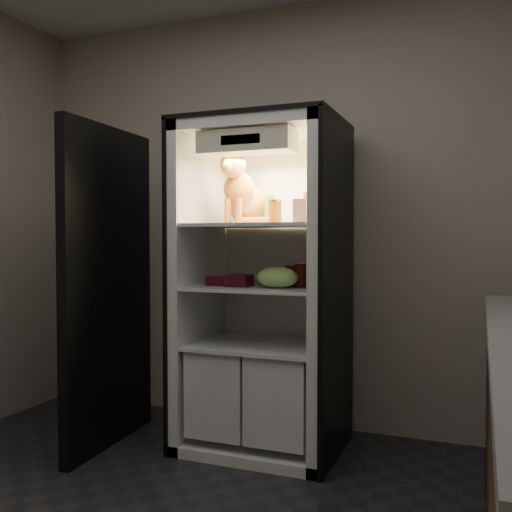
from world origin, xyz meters
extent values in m
plane|color=#A69F8A|center=(0.00, 1.80, 1.35)|extent=(3.60, 0.00, 3.60)
cube|color=white|center=(0.00, 1.67, 0.93)|extent=(0.85, 0.06, 1.85)
cube|color=white|center=(-0.40, 1.35, 0.93)|extent=(0.06, 0.70, 1.85)
cube|color=white|center=(0.40, 1.35, 0.93)|extent=(0.06, 0.70, 1.85)
cube|color=white|center=(0.00, 1.35, 1.82)|extent=(0.85, 0.70, 0.06)
cube|color=white|center=(0.00, 1.35, 0.03)|extent=(0.85, 0.70, 0.06)
cube|color=black|center=(-0.44, 1.35, 0.93)|extent=(0.02, 0.72, 1.87)
cube|color=black|center=(0.44, 1.35, 0.93)|extent=(0.02, 0.72, 1.87)
cube|color=black|center=(0.00, 1.35, 1.86)|extent=(0.90, 0.72, 0.02)
cube|color=white|center=(0.00, 1.32, 1.28)|extent=(0.73, 0.62, 0.02)
cube|color=white|center=(0.00, 1.32, 0.93)|extent=(0.73, 0.62, 0.02)
cube|color=white|center=(-0.18, 1.32, 0.35)|extent=(0.34, 0.58, 0.48)
cube|color=white|center=(0.18, 1.32, 0.35)|extent=(0.34, 0.58, 0.48)
cube|color=white|center=(0.00, 1.32, 0.60)|extent=(0.73, 0.62, 0.02)
cube|color=#EBE5C1|center=(0.00, 1.11, 1.72)|extent=(0.52, 0.18, 0.12)
cube|color=black|center=(0.00, 1.02, 1.72)|extent=(0.22, 0.01, 0.05)
cube|color=black|center=(-0.85, 1.06, 0.93)|extent=(0.11, 0.87, 1.85)
cube|color=white|center=(-0.85, 1.00, 0.55)|extent=(0.10, 0.64, 0.12)
cube|color=white|center=(-0.85, 1.00, 1.05)|extent=(0.10, 0.64, 0.12)
ellipsoid|color=#C95E19|center=(-0.14, 1.46, 1.40)|extent=(0.25, 0.30, 0.24)
ellipsoid|color=#C95E19|center=(-0.15, 1.35, 1.49)|extent=(0.20, 0.18, 0.20)
sphere|color=orange|center=(-0.16, 1.28, 1.63)|extent=(0.16, 0.16, 0.15)
sphere|color=orange|center=(-0.16, 1.22, 1.61)|extent=(0.07, 0.07, 0.06)
cone|color=orange|center=(-0.20, 1.30, 1.70)|extent=(0.06, 0.06, 0.07)
cone|color=orange|center=(-0.11, 1.29, 1.70)|extent=(0.06, 0.06, 0.07)
cylinder|color=#C95E19|center=(-0.19, 1.28, 1.36)|extent=(0.04, 0.04, 0.15)
cylinder|color=#C95E19|center=(-0.12, 1.28, 1.36)|extent=(0.04, 0.04, 0.15)
cylinder|color=#C95E19|center=(-0.03, 1.35, 1.31)|extent=(0.27, 0.13, 0.04)
cylinder|color=green|center=(0.02, 1.41, 1.37)|extent=(0.06, 0.06, 0.15)
cylinder|color=green|center=(0.02, 1.41, 1.45)|extent=(0.06, 0.06, 0.01)
cylinder|color=white|center=(0.01, 1.51, 1.34)|extent=(0.09, 0.09, 0.11)
cylinder|color=#1750A4|center=(0.01, 1.51, 1.40)|extent=(0.09, 0.09, 0.02)
cylinder|color=maroon|center=(0.10, 1.29, 1.35)|extent=(0.07, 0.07, 0.12)
cylinder|color=gold|center=(0.10, 1.29, 1.42)|extent=(0.07, 0.07, 0.01)
cylinder|color=#A82216|center=(0.27, 1.43, 1.38)|extent=(0.11, 0.11, 0.18)
cylinder|color=white|center=(0.27, 1.43, 1.47)|extent=(0.11, 0.11, 0.01)
cube|color=silver|center=(0.28, 1.17, 1.35)|extent=(0.07, 0.07, 0.12)
cylinder|color=black|center=(0.20, 1.40, 0.99)|extent=(0.06, 0.06, 0.11)
cylinder|color=#B2B2B2|center=(0.20, 1.40, 1.05)|extent=(0.06, 0.06, 0.00)
cylinder|color=black|center=(0.23, 1.32, 1.00)|extent=(0.07, 0.07, 0.13)
cylinder|color=#B2B2B2|center=(0.23, 1.32, 1.07)|extent=(0.07, 0.07, 0.00)
cylinder|color=black|center=(0.18, 1.30, 1.00)|extent=(0.07, 0.07, 0.12)
cylinder|color=#B2B2B2|center=(0.18, 1.30, 1.06)|extent=(0.07, 0.07, 0.00)
cylinder|color=#543E18|center=(0.01, 1.39, 0.98)|extent=(0.07, 0.07, 0.09)
cylinder|color=#B2B2B2|center=(0.01, 1.39, 1.03)|extent=(0.07, 0.07, 0.01)
ellipsoid|color=#91D061|center=(0.15, 1.19, 1.00)|extent=(0.23, 0.17, 0.11)
cube|color=#4B0C13|center=(-0.22, 1.22, 0.97)|extent=(0.11, 0.11, 0.05)
cube|color=#4B0C13|center=(-0.08, 1.20, 0.97)|extent=(0.13, 0.13, 0.07)
camera|label=1|loc=(1.17, -1.70, 1.22)|focal=40.00mm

